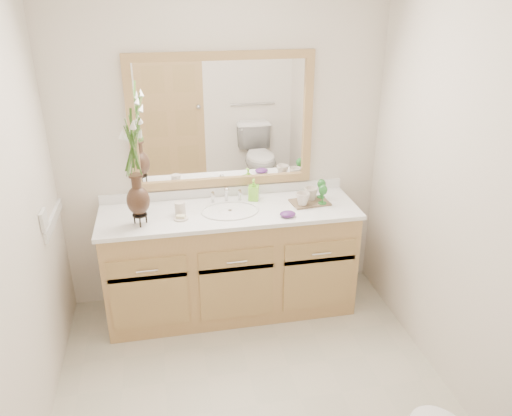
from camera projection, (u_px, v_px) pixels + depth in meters
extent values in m
plane|color=beige|center=(257.00, 405.00, 2.99)|extent=(2.60, 2.60, 0.00)
cube|color=silver|center=(223.00, 148.00, 3.65)|extent=(2.40, 0.02, 2.40)
cube|color=silver|center=(1.00, 248.00, 2.28)|extent=(0.02, 2.60, 2.40)
cube|color=silver|center=(474.00, 207.00, 2.70)|extent=(0.02, 2.60, 2.40)
cube|color=tan|center=(231.00, 262.00, 3.73)|extent=(1.80, 0.55, 0.80)
cube|color=white|center=(230.00, 212.00, 3.56)|extent=(1.84, 0.57, 0.03)
ellipsoid|color=white|center=(230.00, 218.00, 3.56)|extent=(0.38, 0.30, 0.12)
cylinder|color=silver|center=(226.00, 194.00, 3.67)|extent=(0.02, 0.02, 0.11)
cylinder|color=silver|center=(213.00, 197.00, 3.66)|extent=(0.02, 0.02, 0.08)
cylinder|color=silver|center=(240.00, 195.00, 3.70)|extent=(0.02, 0.02, 0.08)
cube|color=white|center=(222.00, 122.00, 3.55)|extent=(1.20, 0.01, 0.85)
cube|color=tan|center=(221.00, 56.00, 3.36)|extent=(1.32, 0.04, 0.06)
cube|color=tan|center=(224.00, 181.00, 3.74)|extent=(1.32, 0.04, 0.06)
cube|color=tan|center=(132.00, 126.00, 3.44)|extent=(0.06, 0.04, 0.85)
cube|color=tan|center=(308.00, 118.00, 3.66)|extent=(0.06, 0.04, 0.85)
cube|color=white|center=(44.00, 220.00, 3.06)|extent=(0.02, 0.12, 0.12)
cylinder|color=black|center=(140.00, 215.00, 3.31)|extent=(0.10, 0.10, 0.01)
ellipsoid|color=black|center=(138.00, 200.00, 3.27)|extent=(0.15, 0.15, 0.20)
cylinder|color=black|center=(136.00, 183.00, 3.22)|extent=(0.06, 0.06, 0.09)
cylinder|color=#4C7A33|center=(133.00, 148.00, 3.12)|extent=(0.05, 0.05, 0.36)
cylinder|color=beige|center=(180.00, 208.00, 3.46)|extent=(0.07, 0.07, 0.10)
cylinder|color=beige|center=(181.00, 219.00, 3.41)|extent=(0.10, 0.10, 0.01)
cube|color=beige|center=(181.00, 216.00, 3.40)|extent=(0.07, 0.06, 0.02)
imported|color=#86E936|center=(254.00, 191.00, 3.69)|extent=(0.08, 0.09, 0.15)
ellipsoid|color=#53246C|center=(288.00, 214.00, 3.44)|extent=(0.14, 0.12, 0.04)
cube|color=brown|center=(310.00, 202.00, 3.66)|extent=(0.29, 0.21, 0.01)
imported|color=beige|center=(303.00, 198.00, 3.58)|extent=(0.12, 0.12, 0.10)
imported|color=beige|center=(311.00, 193.00, 3.67)|extent=(0.13, 0.13, 0.10)
cylinder|color=#257128|center=(322.00, 203.00, 3.63)|extent=(0.06, 0.06, 0.01)
cylinder|color=#257128|center=(323.00, 197.00, 3.61)|extent=(0.01, 0.01, 0.09)
ellipsoid|color=#257128|center=(323.00, 190.00, 3.58)|extent=(0.06, 0.06, 0.08)
cylinder|color=#257128|center=(321.00, 197.00, 3.73)|extent=(0.06, 0.06, 0.01)
cylinder|color=#257128|center=(321.00, 191.00, 3.71)|extent=(0.01, 0.01, 0.09)
ellipsoid|color=#257128|center=(322.00, 184.00, 3.69)|extent=(0.06, 0.06, 0.08)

